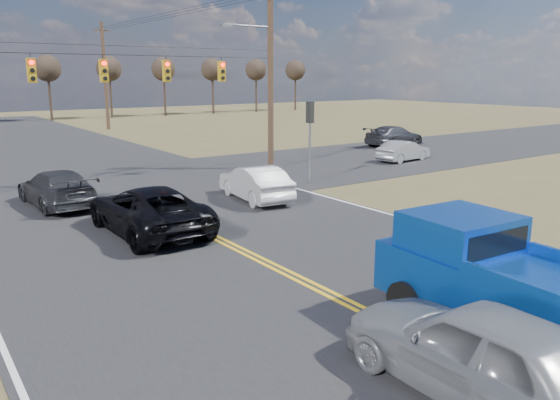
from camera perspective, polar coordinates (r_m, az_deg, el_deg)
ground at (r=11.73m, az=12.57°, el=-13.18°), size 160.00×160.00×0.00m
road_main at (r=19.41m, az=-9.71°, el=-2.52°), size 14.00×120.00×0.02m
road_cross at (r=26.69m, az=-17.16°, el=1.30°), size 120.00×12.00×0.02m
signal_gantry at (r=26.16m, az=-16.70°, el=12.29°), size 19.60×4.83×10.00m
utility_poles at (r=25.25m, az=-17.23°, el=12.62°), size 19.60×58.32×10.00m
treeline at (r=34.85m, az=-22.56°, el=12.92°), size 87.00×117.80×7.40m
pickup_truck at (r=11.47m, az=23.37°, el=-8.54°), size 2.75×6.23×2.29m
silver_suv at (r=9.52m, az=20.19°, el=-14.62°), size 1.95×4.82×1.64m
black_suv at (r=18.47m, az=-13.62°, el=-0.99°), size 2.64×5.65×1.56m
white_car_queue at (r=22.74m, az=-2.62°, el=1.79°), size 2.10×4.57×1.45m
dgrey_car_queue at (r=23.42m, az=-22.31°, el=1.15°), size 2.32×5.11×1.45m
cross_car_east_near at (r=34.06m, az=12.78°, el=5.02°), size 1.76×3.93×1.25m
cross_car_east_far at (r=41.48m, az=11.85°, el=6.57°), size 2.45×5.22×1.47m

